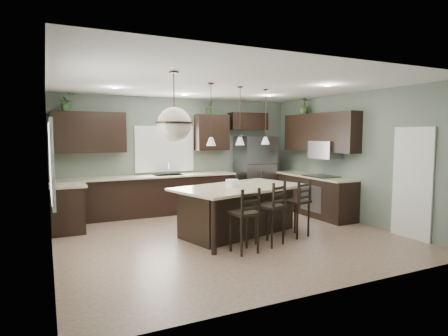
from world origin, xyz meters
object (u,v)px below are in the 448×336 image
Objects in this scene: serving_dish at (232,183)px; bar_stool_left at (244,220)px; refrigerator at (255,172)px; plant_back_left at (66,102)px; bar_stool_center at (270,213)px; bar_stool_right at (296,208)px; kitchen_island at (240,210)px.

bar_stool_left is at bearing -105.60° from serving_dish.
serving_dish is (-1.86, -2.33, 0.07)m from refrigerator.
refrigerator is 4.83m from plant_back_left.
bar_stool_right is at bearing -3.96° from bar_stool_center.
bar_stool_center is 1.03× the size of bar_stool_right.
plant_back_left is at bearing 126.50° from bar_stool_right.
bar_stool_center is 2.95× the size of plant_back_left.
bar_stool_left is (-0.28, -0.99, -0.46)m from serving_dish.
bar_stool_left is 1.41m from bar_stool_right.
bar_stool_center reaches higher than kitchen_island.
kitchen_island is 2.30× the size of bar_stool_left.
refrigerator is at bearing 51.77° from bar_stool_left.
bar_stool_right reaches higher than bar_stool_left.
kitchen_island is 4.36m from plant_back_left.
bar_stool_right is (0.74, 0.24, -0.01)m from bar_stool_center.
bar_stool_center is 0.78m from bar_stool_right.
bar_stool_right is (-0.79, -2.88, -0.38)m from refrigerator.
bar_stool_right is 2.88× the size of plant_back_left.
bar_stool_center is 4.93m from plant_back_left.
bar_stool_left is 2.83× the size of plant_back_left.
refrigerator is 0.75× the size of kitchen_island.
plant_back_left is at bearing 136.28° from serving_dish.
refrigerator reaches higher than serving_dish.
kitchen_island is at bearing 60.29° from bar_stool_left.
kitchen_island is 2.26× the size of bar_stool_right.
serving_dish is 1.28m from bar_stool_right.
serving_dish is at bearing -43.72° from plant_back_left.
bar_stool_left is 0.64m from bar_stool_center.
bar_stool_center is (0.33, -0.79, -0.44)m from serving_dish.
kitchen_island is 10.22× the size of serving_dish.
bar_stool_right is 5.27m from plant_back_left.
bar_stool_right is at bearing -50.04° from kitchen_island.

